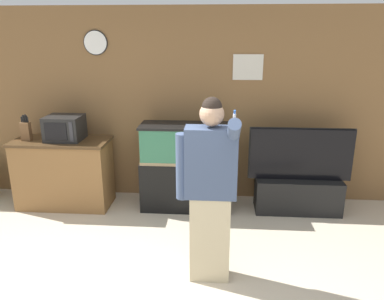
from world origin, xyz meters
TOP-DOWN VIEW (x-y plane):
  - wall_back_paneled at (-0.00, 2.84)m, footprint 10.00×0.08m
  - counter_island at (-1.33, 2.37)m, footprint 1.25×0.58m
  - microwave at (-1.27, 2.39)m, footprint 0.45×0.40m
  - knife_block at (-1.76, 2.33)m, footprint 0.12×0.09m
  - aquarium_on_stand at (0.31, 2.42)m, footprint 1.17×0.48m
  - tv_on_stand at (1.78, 2.41)m, footprint 1.32×0.40m
  - person_standing at (0.66, 0.91)m, footprint 0.55×0.41m

SIDE VIEW (x-z plane):
  - tv_on_stand at x=1.78m, z-range -0.23..0.90m
  - counter_island at x=-1.33m, z-range 0.00..0.92m
  - aquarium_on_stand at x=0.31m, z-range 0.00..1.14m
  - person_standing at x=0.66m, z-range 0.04..1.78m
  - knife_block at x=-1.76m, z-range 0.88..1.22m
  - microwave at x=-1.27m, z-range 0.92..1.24m
  - wall_back_paneled at x=0.00m, z-range 0.00..2.60m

